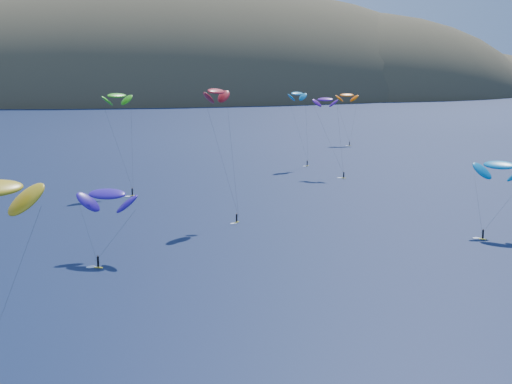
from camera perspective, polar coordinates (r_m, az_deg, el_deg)
The scene contains 8 objects.
island at distance 610.93m, azimuth -5.81°, elevation 6.75°, with size 730.00×300.00×210.00m.
kitesurfer_3 at distance 178.72m, azimuth -11.07°, elevation 7.56°, with size 8.54×12.73×25.60m.
kitesurfer_4 at distance 216.17m, azimuth 3.32°, elevation 7.85°, with size 7.78×6.30×23.73m.
kitesurfer_5 at distance 141.18m, azimuth 18.92°, elevation 2.04°, with size 10.67×10.22×15.57m.
kitesurfer_6 at distance 201.92m, azimuth 5.57°, elevation 7.36°, with size 7.49×12.96×22.85m.
kitesurfer_9 at distance 145.38m, azimuth -3.19°, elevation 8.02°, with size 7.98×10.74×28.17m.
kitesurfer_10 at distance 120.54m, azimuth -11.83°, elevation -0.16°, with size 11.08×11.68×13.38m.
kitesurfer_11 at distance 273.73m, azimuth 7.28°, elevation 7.70°, with size 8.67×11.08×20.54m.
Camera 1 is at (-34.09, -42.54, 33.29)m, focal length 50.00 mm.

